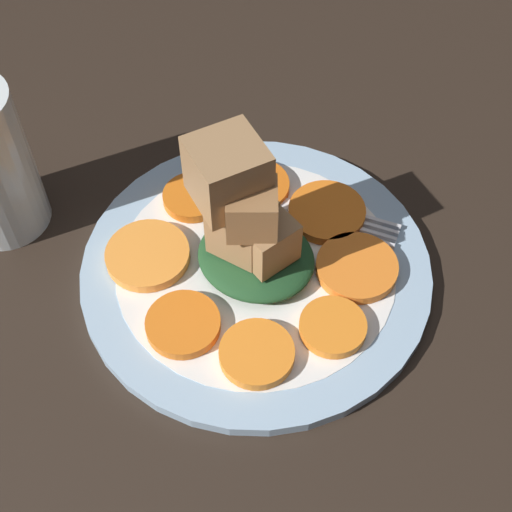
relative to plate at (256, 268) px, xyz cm
name	(u,v)px	position (x,y,z in cm)	size (l,w,h in cm)	color
table_slab	(256,280)	(0.00, 0.00, -1.52)	(120.00, 120.00, 2.00)	black
plate	(256,268)	(0.00, 0.00, 0.00)	(26.64, 26.64, 1.05)	#99B7D1
carrot_slice_0	(333,327)	(-7.59, 2.30, 0.99)	(4.80, 4.80, 0.82)	orange
carrot_slice_1	(357,267)	(-6.85, -3.24, 0.99)	(6.17, 6.17, 0.82)	orange
carrot_slice_2	(327,212)	(-2.48, -6.96, 0.99)	(6.14, 6.14, 0.82)	orange
carrot_slice_3	(254,186)	(3.88, -6.48, 0.99)	(5.72, 5.72, 0.82)	orange
carrot_slice_4	(193,197)	(7.61, -2.96, 0.99)	(4.84, 4.84, 0.82)	orange
carrot_slice_5	(148,255)	(7.39, 3.65, 0.99)	(6.42, 6.42, 0.82)	orange
carrot_slice_6	(183,324)	(1.68, 7.41, 0.99)	(5.36, 5.36, 0.82)	orange
carrot_slice_7	(257,354)	(-4.01, 6.83, 0.99)	(5.26, 5.26, 0.82)	orange
center_pile	(245,225)	(0.71, 0.26, 5.08)	(9.94, 8.09, 11.20)	#1E4723
fork	(295,208)	(-0.01, -6.27, 0.78)	(17.81, 4.49, 0.40)	silver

